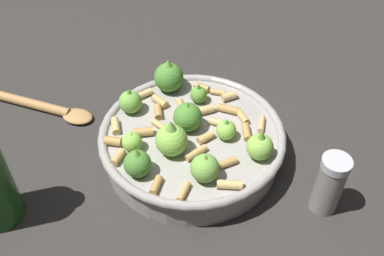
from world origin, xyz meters
name	(u,v)px	position (x,y,z in m)	size (l,w,h in m)	color
ground_plane	(192,155)	(0.00, 0.00, 0.00)	(2.40, 2.40, 0.00)	#2D2B28
cooking_pan	(190,139)	(0.00, 0.00, 0.03)	(0.27, 0.27, 0.10)	#9E9993
pepper_shaker	(329,184)	(-0.20, -0.03, 0.05)	(0.04, 0.04, 0.09)	gray
wooden_spoon	(32,104)	(0.28, 0.08, 0.01)	(0.25, 0.10, 0.02)	#B2844C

